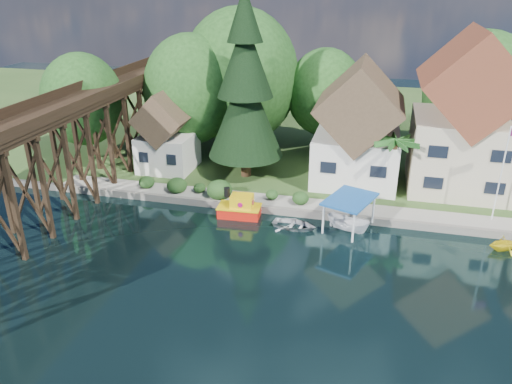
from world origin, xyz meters
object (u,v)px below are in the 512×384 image
(house_left, at_px, (358,132))
(boat_canopy, at_px, (349,217))
(shed, at_px, (167,136))
(flagpole, at_px, (505,164))
(house_center, at_px, (465,123))
(tugboat, at_px, (240,208))
(trestle_bridge, at_px, (63,147))
(palm_tree, at_px, (395,144))
(boat_yellow, at_px, (504,242))
(boat_white_a, at_px, (294,224))
(conifer, at_px, (245,90))

(house_left, bearing_deg, boat_canopy, -88.94)
(shed, distance_m, flagpole, 29.58)
(house_center, relative_size, flagpole, 1.82)
(boat_canopy, bearing_deg, house_left, 91.06)
(shed, height_order, tugboat, shed)
(flagpole, bearing_deg, house_left, 152.12)
(trestle_bridge, relative_size, palm_tree, 7.79)
(trestle_bridge, height_order, boat_yellow, trestle_bridge)
(boat_white_a, height_order, boat_yellow, boat_yellow)
(flagpole, distance_m, boat_canopy, 12.29)
(tugboat, xyz_separation_m, boat_yellow, (19.87, -0.67, -0.13))
(house_left, bearing_deg, palm_tree, -49.17)
(palm_tree, height_order, tugboat, palm_tree)
(palm_tree, bearing_deg, boat_white_a, -138.29)
(flagpole, height_order, boat_canopy, flagpole)
(house_center, xyz_separation_m, boat_canopy, (-8.82, -10.08, -5.22))
(palm_tree, bearing_deg, boat_yellow, -36.97)
(trestle_bridge, distance_m, flagpole, 34.57)
(house_left, xyz_separation_m, flagpole, (11.22, -5.93, 0.04))
(tugboat, bearing_deg, house_center, 28.68)
(boat_white_a, bearing_deg, boat_canopy, -75.93)
(house_center, distance_m, shed, 27.20)
(shed, xyz_separation_m, boat_yellow, (29.28, -8.29, -3.21))
(house_center, distance_m, palm_tree, 7.23)
(house_left, relative_size, palm_tree, 1.94)
(house_left, bearing_deg, boat_yellow, -40.96)
(boat_white_a, bearing_deg, boat_yellow, -81.80)
(boat_canopy, bearing_deg, shed, 156.04)
(flagpole, bearing_deg, trestle_bridge, -171.86)
(tugboat, bearing_deg, trestle_bridge, -173.24)
(conifer, xyz_separation_m, tugboat, (1.52, -7.65, -7.98))
(trestle_bridge, distance_m, tugboat, 15.22)
(palm_tree, relative_size, boat_canopy, 1.12)
(conifer, height_order, palm_tree, conifer)
(trestle_bridge, height_order, boat_canopy, trestle_bridge)
(trestle_bridge, bearing_deg, boat_canopy, 3.09)
(boat_canopy, bearing_deg, flagpole, 18.26)
(house_left, bearing_deg, house_center, 3.18)
(house_center, xyz_separation_m, boat_white_a, (-12.91, -10.58, -6.06))
(trestle_bridge, height_order, palm_tree, trestle_bridge)
(boat_white_a, bearing_deg, house_left, -14.09)
(house_left, bearing_deg, tugboat, -133.28)
(palm_tree, bearing_deg, house_left, 130.83)
(boat_canopy, bearing_deg, boat_yellow, -1.12)
(trestle_bridge, xyz_separation_m, flagpole, (34.22, 4.89, -0.17))
(conifer, distance_m, palm_tree, 13.91)
(boat_white_a, distance_m, boat_yellow, 15.20)
(flagpole, xyz_separation_m, tugboat, (-19.81, -3.19, -4.43))
(house_center, xyz_separation_m, boat_yellow, (2.28, -10.30, -5.80))
(tugboat, relative_size, boat_canopy, 0.70)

